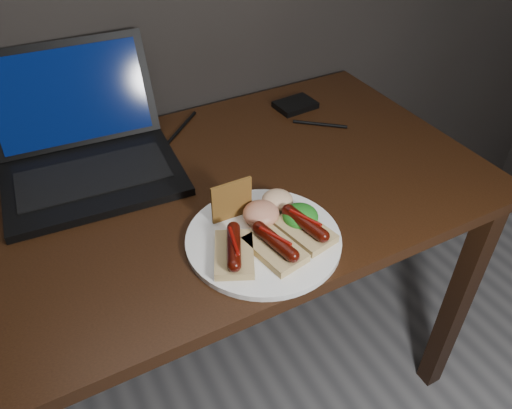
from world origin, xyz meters
name	(u,v)px	position (x,y,z in m)	size (l,w,h in m)	color
desk	(178,230)	(0.00, 1.38, 0.66)	(1.40, 0.70, 0.75)	black
laptop	(85,149)	(-0.13, 1.58, 0.80)	(0.40, 0.38, 0.25)	black
hard_drive	(295,105)	(0.44, 1.60, 0.76)	(0.11, 0.08, 0.02)	black
desk_cables	(139,170)	(-0.04, 1.51, 0.75)	(1.06, 0.35, 0.01)	black
plate	(263,239)	(0.10, 1.17, 0.76)	(0.30, 0.30, 0.01)	white
bread_sausage_left	(234,251)	(0.03, 1.15, 0.78)	(0.11, 0.13, 0.04)	#DFC283
bread_sausage_center	(275,246)	(0.10, 1.13, 0.78)	(0.09, 0.13, 0.04)	#DFC283
bread_sausage_right	(305,227)	(0.18, 1.15, 0.78)	(0.09, 0.13, 0.04)	#DFC283
crispbread	(232,200)	(0.08, 1.26, 0.80)	(0.09, 0.01, 0.09)	olive
salad_greens	(300,216)	(0.18, 1.17, 0.78)	(0.07, 0.07, 0.04)	#125D13
salsa_mound	(261,213)	(0.12, 1.22, 0.78)	(0.07, 0.07, 0.04)	#A81710
coleslaw_mound	(277,200)	(0.17, 1.24, 0.78)	(0.06, 0.06, 0.04)	beige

